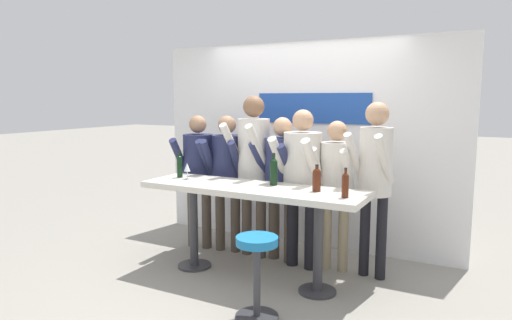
# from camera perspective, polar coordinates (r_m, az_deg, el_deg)

# --- Properties ---
(ground_plane) EXTENTS (40.00, 40.00, 0.00)m
(ground_plane) POSITION_cam_1_polar(r_m,az_deg,el_deg) (4.81, -0.57, -14.58)
(ground_plane) COLOR gray
(back_wall) EXTENTS (3.89, 0.12, 2.51)m
(back_wall) POSITION_cam_1_polar(r_m,az_deg,el_deg) (5.68, 5.88, 1.98)
(back_wall) COLOR white
(back_wall) RESTS_ON ground_plane
(tasting_table) EXTENTS (2.29, 0.65, 0.96)m
(tasting_table) POSITION_cam_1_polar(r_m,az_deg,el_deg) (4.56, -0.58, -5.03)
(tasting_table) COLOR silver
(tasting_table) RESTS_ON ground_plane
(bar_stool) EXTENTS (0.37, 0.37, 0.70)m
(bar_stool) POSITION_cam_1_polar(r_m,az_deg,el_deg) (3.85, 0.12, -12.97)
(bar_stool) COLOR #333338
(bar_stool) RESTS_ON ground_plane
(person_far_left) EXTENTS (0.47, 0.56, 1.62)m
(person_far_left) POSITION_cam_1_polar(r_m,az_deg,el_deg) (5.55, -7.25, -0.85)
(person_far_left) COLOR #473D33
(person_far_left) RESTS_ON ground_plane
(person_left) EXTENTS (0.48, 0.57, 1.62)m
(person_left) POSITION_cam_1_polar(r_m,az_deg,el_deg) (5.37, -3.64, -1.06)
(person_left) COLOR #473D33
(person_left) RESTS_ON ground_plane
(person_center_left) EXTENTS (0.48, 0.60, 1.85)m
(person_center_left) POSITION_cam_1_polar(r_m,az_deg,el_deg) (5.17, -0.35, 0.33)
(person_center_left) COLOR #473D33
(person_center_left) RESTS_ON ground_plane
(person_center) EXTENTS (0.52, 0.60, 1.62)m
(person_center) POSITION_cam_1_polar(r_m,az_deg,el_deg) (5.05, 3.22, -1.74)
(person_center) COLOR #473D33
(person_center) RESTS_ON ground_plane
(person_center_right) EXTENTS (0.51, 0.59, 1.71)m
(person_center_right) POSITION_cam_1_polar(r_m,az_deg,el_deg) (4.85, 5.75, -1.48)
(person_center_right) COLOR black
(person_center_right) RESTS_ON ground_plane
(person_right) EXTENTS (0.41, 0.50, 1.59)m
(person_right) POSITION_cam_1_polar(r_m,az_deg,el_deg) (4.83, 9.94, -2.35)
(person_right) COLOR gray
(person_right) RESTS_ON ground_plane
(person_far_right) EXTENTS (0.45, 0.58, 1.79)m
(person_far_right) POSITION_cam_1_polar(r_m,az_deg,el_deg) (4.69, 14.64, -1.08)
(person_far_right) COLOR black
(person_far_right) RESTS_ON ground_plane
(wine_bottle_0) EXTENTS (0.08, 0.08, 0.32)m
(wine_bottle_0) POSITION_cam_1_polar(r_m,az_deg,el_deg) (4.56, 2.23, -1.32)
(wine_bottle_0) COLOR black
(wine_bottle_0) RESTS_ON tasting_table
(wine_bottle_1) EXTENTS (0.06, 0.06, 0.26)m
(wine_bottle_1) POSITION_cam_1_polar(r_m,az_deg,el_deg) (4.07, 11.10, -2.97)
(wine_bottle_1) COLOR #4C1E0F
(wine_bottle_1) RESTS_ON tasting_table
(wine_bottle_2) EXTENTS (0.08, 0.08, 0.25)m
(wine_bottle_2) POSITION_cam_1_polar(r_m,az_deg,el_deg) (4.30, 7.59, -2.32)
(wine_bottle_2) COLOR #4C1E0F
(wine_bottle_2) RESTS_ON tasting_table
(wine_bottle_3) EXTENTS (0.06, 0.06, 0.30)m
(wine_bottle_3) POSITION_cam_1_polar(r_m,az_deg,el_deg) (5.07, -9.53, -0.65)
(wine_bottle_3) COLOR black
(wine_bottle_3) RESTS_ON tasting_table
(wine_glass_0) EXTENTS (0.07, 0.07, 0.18)m
(wine_glass_0) POSITION_cam_1_polar(r_m,az_deg,el_deg) (4.94, -8.61, -0.96)
(wine_glass_0) COLOR silver
(wine_glass_0) RESTS_ON tasting_table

